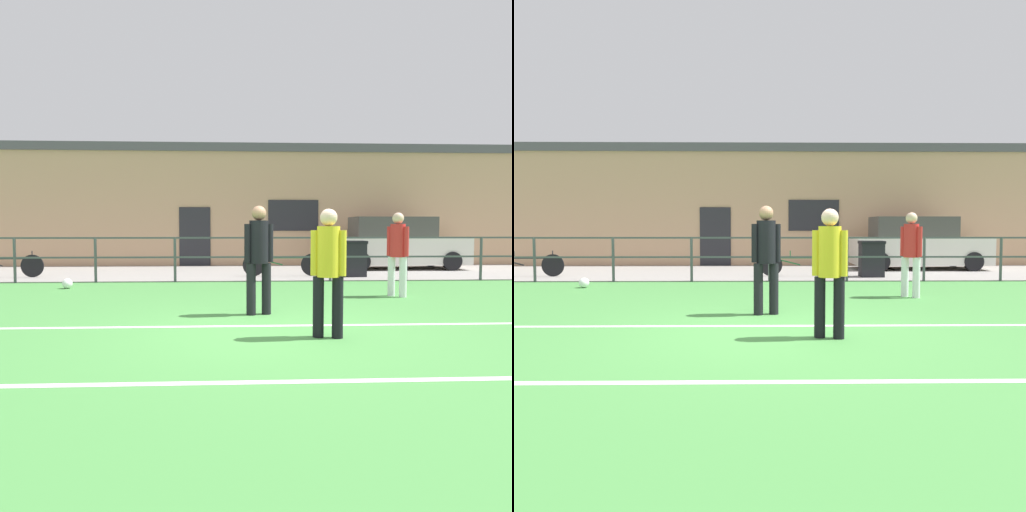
# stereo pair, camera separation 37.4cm
# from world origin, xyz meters

# --- Properties ---
(ground) EXTENTS (60.00, 44.00, 0.04)m
(ground) POSITION_xyz_m (0.00, 0.00, -0.02)
(ground) COLOR #478C42
(field_line_touchline) EXTENTS (36.00, 0.11, 0.00)m
(field_line_touchline) POSITION_xyz_m (0.00, 0.30, 0.00)
(field_line_touchline) COLOR white
(field_line_touchline) RESTS_ON ground
(field_line_hash) EXTENTS (36.00, 0.11, 0.00)m
(field_line_hash) POSITION_xyz_m (0.00, -2.24, 0.00)
(field_line_hash) COLOR white
(field_line_hash) RESTS_ON ground
(pavement_strip) EXTENTS (48.00, 5.00, 0.02)m
(pavement_strip) POSITION_xyz_m (0.00, 8.50, 0.01)
(pavement_strip) COLOR gray
(pavement_strip) RESTS_ON ground
(perimeter_fence) EXTENTS (36.07, 0.07, 1.15)m
(perimeter_fence) POSITION_xyz_m (0.00, 6.00, 0.75)
(perimeter_fence) COLOR #474C51
(perimeter_fence) RESTS_ON ground
(clubhouse_facade) EXTENTS (28.00, 2.56, 4.37)m
(clubhouse_facade) POSITION_xyz_m (-0.00, 12.20, 2.20)
(clubhouse_facade) COLOR tan
(clubhouse_facade) RESTS_ON ground
(player_goalkeeper) EXTENTS (0.47, 0.31, 1.75)m
(player_goalkeeper) POSITION_xyz_m (-0.12, 1.22, 0.99)
(player_goalkeeper) COLOR black
(player_goalkeeper) RESTS_ON ground
(player_striker) EXTENTS (0.44, 0.29, 1.64)m
(player_striker) POSITION_xyz_m (0.66, -0.47, 0.93)
(player_striker) COLOR black
(player_striker) RESTS_ON ground
(player_winger) EXTENTS (0.36, 0.36, 1.70)m
(player_winger) POSITION_xyz_m (2.78, 3.13, 0.96)
(player_winger) COLOR white
(player_winger) RESTS_ON ground
(soccer_ball_match) EXTENTS (0.23, 0.23, 0.23)m
(soccer_ball_match) POSITION_xyz_m (-4.31, 4.76, 0.12)
(soccer_ball_match) COLOR white
(soccer_ball_match) RESTS_ON ground
(parked_car_red) EXTENTS (4.31, 1.87, 1.71)m
(parked_car_red) POSITION_xyz_m (4.90, 9.47, 0.82)
(parked_car_red) COLOR silver
(parked_car_red) RESTS_ON pavement_strip
(bicycle_parked_0) EXTENTS (2.21, 0.04, 0.72)m
(bicycle_parked_0) POSITION_xyz_m (-6.84, 7.20, 0.35)
(bicycle_parked_0) COLOR black
(bicycle_parked_0) RESTS_ON pavement_strip
(bicycle_parked_1) EXTENTS (2.28, 0.04, 0.73)m
(bicycle_parked_1) POSITION_xyz_m (0.89, 7.20, 0.35)
(bicycle_parked_1) COLOR black
(bicycle_parked_1) RESTS_ON pavement_strip
(trash_bin_0) EXTENTS (0.67, 0.57, 1.00)m
(trash_bin_0) POSITION_xyz_m (2.86, 7.01, 0.52)
(trash_bin_0) COLOR black
(trash_bin_0) RESTS_ON pavement_strip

